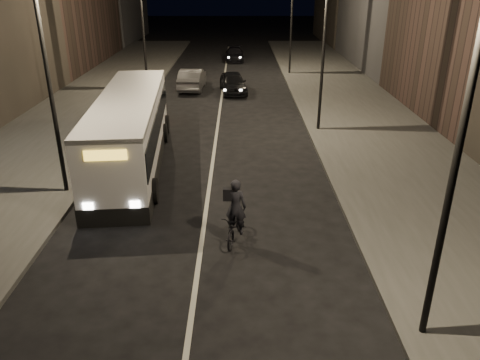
{
  "coord_description": "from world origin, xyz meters",
  "views": [
    {
      "loc": [
        1.21,
        -12.76,
        7.98
      ],
      "look_at": [
        1.25,
        1.92,
        1.5
      ],
      "focal_mm": 35.0,
      "sensor_mm": 36.0,
      "label": 1
    }
  ],
  "objects_px": {
    "city_bus": "(131,128)",
    "cyclist_on_bicycle": "(236,220)",
    "streetlight_right_far": "(289,9)",
    "streetlight_left_far": "(146,15)",
    "car_mid": "(192,79)",
    "car_far": "(235,54)",
    "streetlight_right_near": "(450,121)",
    "car_near": "(233,83)",
    "streetlight_right_mid": "(320,30)",
    "streetlight_left_near": "(52,56)"
  },
  "relations": [
    {
      "from": "streetlight_right_near",
      "to": "cyclist_on_bicycle",
      "type": "height_order",
      "value": "streetlight_right_near"
    },
    {
      "from": "streetlight_right_near",
      "to": "streetlight_left_far",
      "type": "height_order",
      "value": "same"
    },
    {
      "from": "car_near",
      "to": "car_far",
      "type": "xyz_separation_m",
      "value": [
        0.0,
        13.81,
        -0.1
      ]
    },
    {
      "from": "streetlight_right_mid",
      "to": "car_mid",
      "type": "distance_m",
      "value": 13.62
    },
    {
      "from": "streetlight_right_far",
      "to": "streetlight_left_far",
      "type": "distance_m",
      "value": 12.24
    },
    {
      "from": "city_bus",
      "to": "car_far",
      "type": "bearing_deg",
      "value": 76.02
    },
    {
      "from": "cyclist_on_bicycle",
      "to": "streetlight_left_near",
      "type": "bearing_deg",
      "value": 163.87
    },
    {
      "from": "cyclist_on_bicycle",
      "to": "car_near",
      "type": "relative_size",
      "value": 0.52
    },
    {
      "from": "streetlight_right_far",
      "to": "car_mid",
      "type": "relative_size",
      "value": 1.72
    },
    {
      "from": "streetlight_left_far",
      "to": "cyclist_on_bicycle",
      "type": "distance_m",
      "value": 23.0
    },
    {
      "from": "car_far",
      "to": "streetlight_right_far",
      "type": "bearing_deg",
      "value": -58.97
    },
    {
      "from": "cyclist_on_bicycle",
      "to": "car_mid",
      "type": "relative_size",
      "value": 0.47
    },
    {
      "from": "streetlight_right_near",
      "to": "city_bus",
      "type": "height_order",
      "value": "streetlight_right_near"
    },
    {
      "from": "streetlight_right_far",
      "to": "streetlight_left_far",
      "type": "bearing_deg",
      "value": -150.64
    },
    {
      "from": "streetlight_right_near",
      "to": "streetlight_right_far",
      "type": "xyz_separation_m",
      "value": [
        0.0,
        32.0,
        0.0
      ]
    },
    {
      "from": "streetlight_right_near",
      "to": "car_near",
      "type": "relative_size",
      "value": 1.87
    },
    {
      "from": "streetlight_left_near",
      "to": "cyclist_on_bicycle",
      "type": "bearing_deg",
      "value": -29.11
    },
    {
      "from": "city_bus",
      "to": "cyclist_on_bicycle",
      "type": "bearing_deg",
      "value": -60.14
    },
    {
      "from": "streetlight_right_mid",
      "to": "city_bus",
      "type": "xyz_separation_m",
      "value": [
        -8.93,
        -4.83,
        -3.64
      ]
    },
    {
      "from": "streetlight_left_near",
      "to": "car_mid",
      "type": "bearing_deg",
      "value": 80.54
    },
    {
      "from": "streetlight_right_far",
      "to": "streetlight_left_far",
      "type": "relative_size",
      "value": 1.0
    },
    {
      "from": "car_near",
      "to": "cyclist_on_bicycle",
      "type": "bearing_deg",
      "value": -96.5
    },
    {
      "from": "streetlight_right_near",
      "to": "streetlight_left_far",
      "type": "bearing_deg",
      "value": 112.3
    },
    {
      "from": "streetlight_left_near",
      "to": "car_mid",
      "type": "relative_size",
      "value": 1.72
    },
    {
      "from": "city_bus",
      "to": "cyclist_on_bicycle",
      "type": "height_order",
      "value": "city_bus"
    },
    {
      "from": "city_bus",
      "to": "streetlight_right_near",
      "type": "bearing_deg",
      "value": -56.37
    },
    {
      "from": "streetlight_right_near",
      "to": "streetlight_left_far",
      "type": "distance_m",
      "value": 28.1
    },
    {
      "from": "streetlight_right_near",
      "to": "car_near",
      "type": "height_order",
      "value": "streetlight_right_near"
    },
    {
      "from": "city_bus",
      "to": "car_near",
      "type": "relative_size",
      "value": 2.74
    },
    {
      "from": "streetlight_right_mid",
      "to": "streetlight_left_near",
      "type": "relative_size",
      "value": 1.0
    },
    {
      "from": "streetlight_left_near",
      "to": "city_bus",
      "type": "xyz_separation_m",
      "value": [
        1.73,
        3.17,
        -3.64
      ]
    },
    {
      "from": "car_near",
      "to": "streetlight_left_far",
      "type": "bearing_deg",
      "value": 165.52
    },
    {
      "from": "streetlight_right_mid",
      "to": "car_mid",
      "type": "height_order",
      "value": "streetlight_right_mid"
    },
    {
      "from": "car_far",
      "to": "streetlight_right_near",
      "type": "bearing_deg",
      "value": -85.1
    },
    {
      "from": "streetlight_right_mid",
      "to": "cyclist_on_bicycle",
      "type": "distance_m",
      "value": 13.17
    },
    {
      "from": "streetlight_right_far",
      "to": "streetlight_right_near",
      "type": "bearing_deg",
      "value": -90.0
    },
    {
      "from": "streetlight_right_far",
      "to": "car_near",
      "type": "relative_size",
      "value": 1.87
    },
    {
      "from": "streetlight_right_far",
      "to": "car_far",
      "type": "distance_m",
      "value": 9.62
    },
    {
      "from": "city_bus",
      "to": "car_near",
      "type": "bearing_deg",
      "value": 67.62
    },
    {
      "from": "streetlight_right_near",
      "to": "city_bus",
      "type": "relative_size",
      "value": 0.68
    },
    {
      "from": "city_bus",
      "to": "car_near",
      "type": "xyz_separation_m",
      "value": [
        4.4,
        14.06,
        -0.98
      ]
    },
    {
      "from": "car_mid",
      "to": "car_far",
      "type": "bearing_deg",
      "value": -101.21
    },
    {
      "from": "streetlight_right_far",
      "to": "streetlight_left_far",
      "type": "xyz_separation_m",
      "value": [
        -10.66,
        -6.0,
        0.0
      ]
    },
    {
      "from": "streetlight_right_far",
      "to": "car_far",
      "type": "relative_size",
      "value": 1.83
    },
    {
      "from": "city_bus",
      "to": "car_far",
      "type": "relative_size",
      "value": 2.68
    },
    {
      "from": "car_mid",
      "to": "car_near",
      "type": "bearing_deg",
      "value": 163.03
    },
    {
      "from": "streetlight_right_near",
      "to": "streetlight_right_mid",
      "type": "bearing_deg",
      "value": 90.0
    },
    {
      "from": "cyclist_on_bicycle",
      "to": "streetlight_left_far",
      "type": "bearing_deg",
      "value": 119.6
    },
    {
      "from": "streetlight_right_near",
      "to": "car_far",
      "type": "distance_m",
      "value": 39.59
    },
    {
      "from": "streetlight_right_mid",
      "to": "car_near",
      "type": "xyz_separation_m",
      "value": [
        -4.53,
        9.23,
        -4.62
      ]
    }
  ]
}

